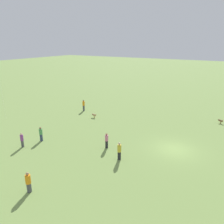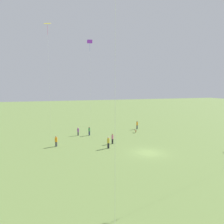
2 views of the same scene
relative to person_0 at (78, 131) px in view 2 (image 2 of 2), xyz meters
name	(u,v)px [view 2 (image 2 of 2)]	position (x,y,z in m)	size (l,w,h in m)	color
ground_plane	(148,153)	(-14.58, -8.02, -0.84)	(240.00, 240.00, 0.00)	#7A994C
person_0	(78,131)	(0.00, 0.00, 0.00)	(0.40, 0.40, 1.66)	#4C4C51
person_1	(108,143)	(-10.47, -3.10, 0.08)	(0.52, 0.52, 1.84)	#232328
person_2	(56,141)	(-6.81, 4.71, 0.01)	(0.58, 0.58, 1.73)	#4C4C51
person_4	(112,139)	(-8.08, -4.57, 0.03)	(0.50, 0.50, 1.74)	#232328
person_5	(89,131)	(-0.58, -2.15, 0.01)	(0.40, 0.40, 1.72)	#333D5B
person_6	(137,125)	(2.30, -13.92, 0.08)	(0.53, 0.53, 1.85)	#4C4C51
kite_2	(47,29)	(-2.10, 5.29, 18.78)	(1.37, 1.41, 20.74)	yellow
kite_4	(90,45)	(9.91, -4.75, 18.76)	(1.07, 1.40, 20.88)	purple
dog_1	(136,131)	(-1.13, -11.99, -0.42)	(0.71, 0.35, 0.61)	tan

